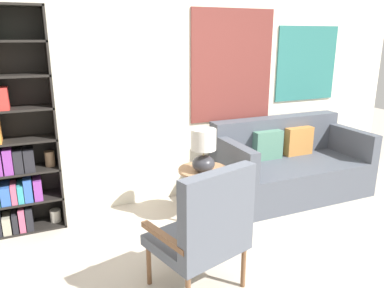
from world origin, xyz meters
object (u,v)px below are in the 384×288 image
object	(u,v)px
bookshelf	(5,137)
couch	(289,166)
side_table	(203,175)
table_lamp	(204,149)
armchair	(207,226)

from	to	relation	value
bookshelf	couch	bearing A→B (deg)	-5.20
bookshelf	side_table	distance (m)	1.88
bookshelf	couch	size ratio (longest dim) A/B	1.19
bookshelf	table_lamp	world-z (taller)	bookshelf
side_table	table_lamp	size ratio (longest dim) A/B	1.28
armchair	couch	bearing A→B (deg)	37.29
side_table	bookshelf	bearing A→B (deg)	163.84
table_lamp	armchair	bearing A→B (deg)	-113.73
table_lamp	bookshelf	bearing A→B (deg)	161.36
couch	side_table	size ratio (longest dim) A/B	3.19
armchair	side_table	xyz separation A→B (m)	(0.47, 1.06, -0.06)
armchair	couch	xyz separation A→B (m)	(1.70, 1.30, -0.22)
armchair	bookshelf	bearing A→B (deg)	129.21
side_table	table_lamp	bearing A→B (deg)	-115.66
couch	table_lamp	size ratio (longest dim) A/B	4.08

